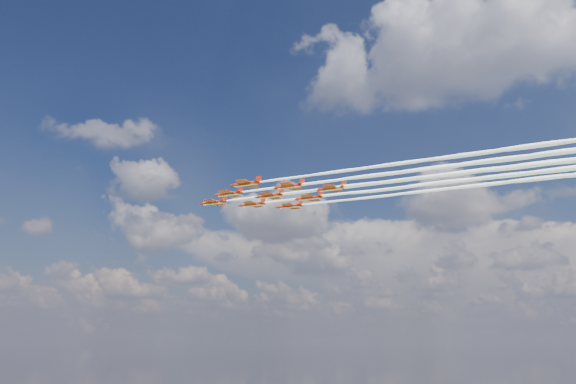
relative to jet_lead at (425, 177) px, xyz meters
The scene contains 8 objects.
jet_lead is the anchor object (origin of this frame).
jet_row2_port 12.66m from the jet_lead, 32.02° to the right, with size 143.31×16.00×2.60m.
jet_row2_starb 12.66m from the jet_lead, 40.87° to the left, with size 143.31×16.00×2.60m.
jet_row3_port 25.32m from the jet_lead, 32.02° to the right, with size 143.31×16.00×2.60m.
jet_row3_centre 20.37m from the jet_lead, ahead, with size 143.31×16.00×2.60m.
jet_row3_starb 25.32m from the jet_lead, 40.87° to the left, with size 143.31×16.00×2.60m.
jet_row4_port 31.46m from the jet_lead, ahead, with size 143.31×16.00×2.60m.
jet_row4_starb 31.46m from the jet_lead, 18.25° to the left, with size 143.31×16.00×2.60m.
Camera 1 is at (80.12, -148.77, 44.35)m, focal length 35.00 mm.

